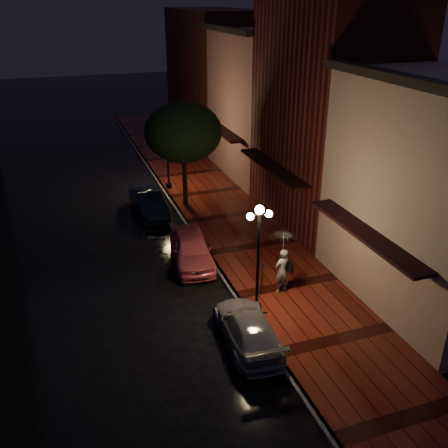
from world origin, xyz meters
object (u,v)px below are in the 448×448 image
object	(u,v)px
navy_car	(148,203)
pink_car	(192,249)
streetlamp_near	(258,253)
streetlamp_far	(167,149)
woman_with_umbrella	(283,253)
parking_meter	(262,275)
street_tree	(183,134)
silver_car	(248,328)

from	to	relation	value
navy_car	pink_car	bearing A→B (deg)	-85.96
streetlamp_near	streetlamp_far	size ratio (longest dim) A/B	1.00
woman_with_umbrella	navy_car	bearing A→B (deg)	-84.49
streetlamp_near	navy_car	distance (m)	11.05
streetlamp_near	pink_car	xyz separation A→B (m)	(-1.21, 4.64, -1.89)
streetlamp_far	woman_with_umbrella	distance (m)	13.14
streetlamp_far	parking_meter	size ratio (longest dim) A/B	3.15
woman_with_umbrella	street_tree	bearing A→B (deg)	-96.78
woman_with_umbrella	streetlamp_near	bearing A→B (deg)	19.26
navy_car	parking_meter	bearing A→B (deg)	-77.76
streetlamp_far	navy_car	bearing A→B (deg)	-120.30
silver_car	streetlamp_near	bearing A→B (deg)	-118.32
streetlamp_far	parking_meter	bearing A→B (deg)	-87.13
streetlamp_near	street_tree	distance (m)	11.12
pink_car	woman_with_umbrella	size ratio (longest dim) A/B	1.59
woman_with_umbrella	silver_car	bearing A→B (deg)	31.47
silver_car	parking_meter	size ratio (longest dim) A/B	3.05
pink_car	streetlamp_near	bearing A→B (deg)	-68.38
silver_car	parking_meter	bearing A→B (deg)	-117.95
navy_car	silver_car	distance (m)	12.24
pink_car	streetlamp_far	bearing A→B (deg)	89.70
streetlamp_far	navy_car	xyz separation A→B (m)	(-1.92, -3.29, -1.94)
streetlamp_near	woman_with_umbrella	bearing A→B (deg)	32.98
pink_car	navy_car	world-z (taller)	pink_car
streetlamp_near	navy_car	xyz separation A→B (m)	(-1.92, 10.71, -1.94)
street_tree	navy_car	world-z (taller)	street_tree
pink_car	navy_car	bearing A→B (deg)	103.75
pink_car	woman_with_umbrella	world-z (taller)	woman_with_umbrella
parking_meter	street_tree	bearing A→B (deg)	104.51
pink_car	navy_car	size ratio (longest dim) A/B	1.04
silver_car	parking_meter	xyz separation A→B (m)	(1.60, 2.54, 0.37)
streetlamp_near	pink_car	bearing A→B (deg)	104.58
streetlamp_far	silver_car	xyz separation A→B (m)	(-0.95, -15.49, -1.99)
street_tree	woman_with_umbrella	distance (m)	10.38
woman_with_umbrella	pink_car	bearing A→B (deg)	-67.56
streetlamp_far	silver_car	bearing A→B (deg)	-93.51
street_tree	navy_car	bearing A→B (deg)	-172.71
streetlamp_near	parking_meter	bearing A→B (deg)	58.32
streetlamp_near	silver_car	size ratio (longest dim) A/B	1.03
streetlamp_near	silver_car	world-z (taller)	streetlamp_near
streetlamp_near	pink_car	world-z (taller)	streetlamp_near
pink_car	parking_meter	distance (m)	4.04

